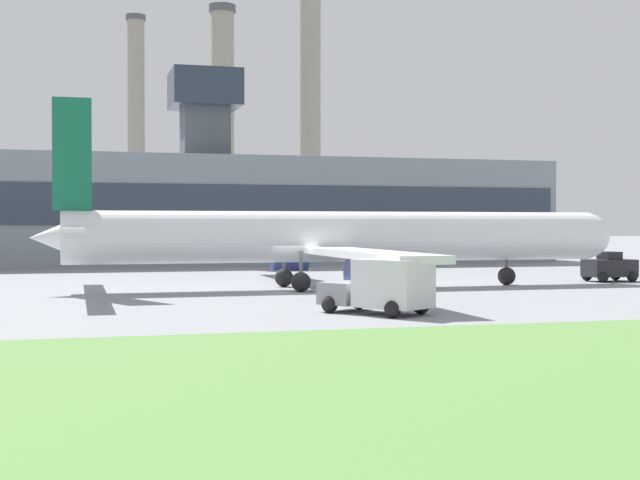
{
  "coord_description": "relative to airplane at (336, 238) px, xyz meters",
  "views": [
    {
      "loc": [
        -11.77,
        -47.34,
        3.67
      ],
      "look_at": [
        1.76,
        1.75,
        2.79
      ],
      "focal_mm": 50.0,
      "sensor_mm": 36.0,
      "label": 1
    }
  ],
  "objects": [
    {
      "name": "pushback_tug",
      "position": [
        18.85,
        1.33,
        -2.04
      ],
      "size": [
        3.15,
        2.52,
        1.92
      ],
      "color": "#232328",
      "rests_on": "ground_plane"
    },
    {
      "name": "airplane",
      "position": [
        0.0,
        0.0,
        0.0
      ],
      "size": [
        34.55,
        32.66,
        10.42
      ],
      "color": "white",
      "rests_on": "ground_plane"
    },
    {
      "name": "smokestack_right",
      "position": [
        4.04,
        65.65,
        13.28
      ],
      "size": [
        3.48,
        3.48,
        32.07
      ],
      "color": "gray",
      "rests_on": "ground_plane"
    },
    {
      "name": "smokestack_left",
      "position": [
        -7.14,
        63.16,
        11.97
      ],
      "size": [
        2.46,
        2.46,
        29.52
      ],
      "color": "gray",
      "rests_on": "ground_plane"
    },
    {
      "name": "smokestack_far",
      "position": [
        16.08,
        66.86,
        20.13
      ],
      "size": [
        3.34,
        3.34,
        45.76
      ],
      "color": "gray",
      "rests_on": "ground_plane"
    },
    {
      "name": "baggage_truck",
      "position": [
        -2.34,
        -14.68,
        -1.78
      ],
      "size": [
        4.3,
        4.97,
        2.27
      ],
      "color": "gray",
      "rests_on": "ground_plane"
    },
    {
      "name": "ground_plane",
      "position": [
        -2.69,
        -1.75,
        -2.89
      ],
      "size": [
        400.0,
        400.0,
        0.0
      ],
      "primitive_type": "plane",
      "color": "gray"
    },
    {
      "name": "terminal_building",
      "position": [
        -2.68,
        35.48,
        2.26
      ],
      "size": [
        66.57,
        14.93,
        18.22
      ],
      "color": "gray",
      "rests_on": "ground_plane"
    }
  ]
}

